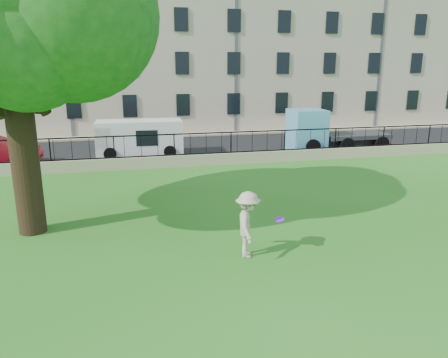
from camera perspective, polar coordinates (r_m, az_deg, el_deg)
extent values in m
plane|color=#246217|center=(11.58, 0.77, -11.83)|extent=(120.00, 120.00, 0.00)
cube|color=tan|center=(22.71, -6.46, 2.33)|extent=(50.00, 0.40, 0.60)
cube|color=black|center=(22.64, -6.49, 3.15)|extent=(50.00, 0.05, 0.06)
cube|color=black|center=(22.45, -6.57, 5.82)|extent=(50.00, 0.05, 0.06)
cube|color=black|center=(27.35, -7.61, 3.81)|extent=(60.00, 9.00, 0.01)
cube|color=tan|center=(32.45, -8.52, 5.62)|extent=(60.00, 1.40, 0.12)
cube|color=beige|center=(37.74, -9.67, 16.67)|extent=(56.00, 10.00, 13.00)
cylinder|color=black|center=(14.69, -24.54, 2.10)|extent=(0.84, 0.84, 4.59)
sphere|color=#165316|center=(13.39, -19.26, 19.60)|extent=(4.79, 4.79, 4.79)
imported|color=beige|center=(12.03, 3.13, -5.97)|extent=(0.96, 1.33, 1.86)
cylinder|color=#6B22C3|center=(12.19, 7.26, -5.27)|extent=(0.28, 0.28, 0.12)
cube|color=white|center=(25.72, -10.94, 5.26)|extent=(4.93, 2.10, 2.04)
cube|color=#5FB0DE|center=(27.86, 14.53, 6.29)|extent=(6.02, 2.16, 2.52)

